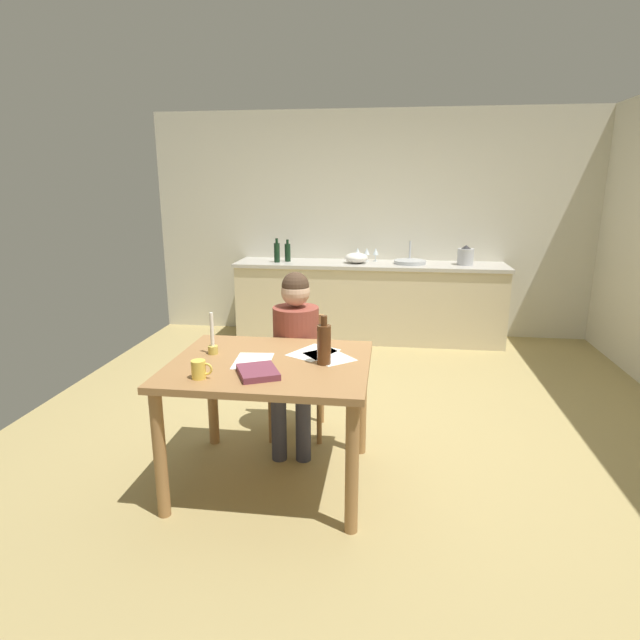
# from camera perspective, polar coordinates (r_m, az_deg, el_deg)

# --- Properties ---
(ground_plane) EXTENTS (5.20, 5.20, 0.04)m
(ground_plane) POSITION_cam_1_polar(r_m,az_deg,el_deg) (4.13, 3.81, -11.15)
(ground_plane) COLOR tan
(wall_back) EXTENTS (5.20, 0.12, 2.60)m
(wall_back) POSITION_cam_1_polar(r_m,az_deg,el_deg) (6.33, 5.67, 10.28)
(wall_back) COLOR beige
(wall_back) RESTS_ON ground
(kitchen_counter) EXTENTS (3.07, 0.64, 0.90)m
(kitchen_counter) POSITION_cam_1_polar(r_m,az_deg,el_deg) (6.10, 5.35, 2.06)
(kitchen_counter) COLOR beige
(kitchen_counter) RESTS_ON ground
(dining_table) EXTENTS (1.15, 0.97, 0.77)m
(dining_table) POSITION_cam_1_polar(r_m,az_deg,el_deg) (3.09, -5.45, -6.54)
(dining_table) COLOR #9E7042
(dining_table) RESTS_ON ground
(chair_at_table) EXTENTS (0.43, 0.43, 0.85)m
(chair_at_table) POSITION_cam_1_polar(r_m,az_deg,el_deg) (3.82, -2.44, -5.32)
(chair_at_table) COLOR #9E7042
(chair_at_table) RESTS_ON ground
(person_seated) EXTENTS (0.35, 0.61, 1.19)m
(person_seated) POSITION_cam_1_polar(r_m,az_deg,el_deg) (3.61, -2.73, -3.03)
(person_seated) COLOR brown
(person_seated) RESTS_ON ground
(coffee_mug) EXTENTS (0.12, 0.08, 0.10)m
(coffee_mug) POSITION_cam_1_polar(r_m,az_deg,el_deg) (2.84, -13.06, -5.28)
(coffee_mug) COLOR #F2CC4C
(coffee_mug) RESTS_ON dining_table
(candlestick) EXTENTS (0.06, 0.06, 0.26)m
(candlestick) POSITION_cam_1_polar(r_m,az_deg,el_deg) (3.22, -11.66, -2.43)
(candlestick) COLOR gold
(candlestick) RESTS_ON dining_table
(book_magazine) EXTENTS (0.29, 0.31, 0.03)m
(book_magazine) POSITION_cam_1_polar(r_m,az_deg,el_deg) (2.85, -6.80, -5.67)
(book_magazine) COLOR brown
(book_magazine) RESTS_ON dining_table
(paper_letter) EXTENTS (0.35, 0.36, 0.00)m
(paper_letter) POSITION_cam_1_polar(r_m,az_deg,el_deg) (3.12, 1.02, -4.03)
(paper_letter) COLOR white
(paper_letter) RESTS_ON dining_table
(paper_bill) EXTENTS (0.23, 0.31, 0.00)m
(paper_bill) POSITION_cam_1_polar(r_m,az_deg,el_deg) (3.07, -7.34, -4.46)
(paper_bill) COLOR white
(paper_bill) RESTS_ON dining_table
(paper_envelope) EXTENTS (0.33, 0.36, 0.00)m
(paper_envelope) POSITION_cam_1_polar(r_m,az_deg,el_deg) (3.20, -0.75, -3.57)
(paper_envelope) COLOR white
(paper_envelope) RESTS_ON dining_table
(wine_bottle_on_table) EXTENTS (0.08, 0.08, 0.29)m
(wine_bottle_on_table) POSITION_cam_1_polar(r_m,az_deg,el_deg) (2.96, 0.44, -2.60)
(wine_bottle_on_table) COLOR #593319
(wine_bottle_on_table) RESTS_ON dining_table
(sink_unit) EXTENTS (0.36, 0.36, 0.24)m
(sink_unit) POSITION_cam_1_polar(r_m,az_deg,el_deg) (6.02, 9.81, 6.30)
(sink_unit) COLOR #B2B7BC
(sink_unit) RESTS_ON kitchen_counter
(bottle_oil) EXTENTS (0.07, 0.07, 0.27)m
(bottle_oil) POSITION_cam_1_polar(r_m,az_deg,el_deg) (6.05, -4.73, 7.40)
(bottle_oil) COLOR black
(bottle_oil) RESTS_ON kitchen_counter
(bottle_vinegar) EXTENTS (0.07, 0.07, 0.25)m
(bottle_vinegar) POSITION_cam_1_polar(r_m,az_deg,el_deg) (6.11, -3.56, 7.41)
(bottle_vinegar) COLOR black
(bottle_vinegar) RESTS_ON kitchen_counter
(mixing_bowl) EXTENTS (0.26, 0.26, 0.12)m
(mixing_bowl) POSITION_cam_1_polar(r_m,az_deg,el_deg) (5.99, 3.99, 6.79)
(mixing_bowl) COLOR white
(mixing_bowl) RESTS_ON kitchen_counter
(stovetop_kettle) EXTENTS (0.18, 0.18, 0.22)m
(stovetop_kettle) POSITION_cam_1_polar(r_m,az_deg,el_deg) (6.06, 15.62, 6.75)
(stovetop_kettle) COLOR #B7BABF
(stovetop_kettle) RESTS_ON kitchen_counter
(wine_glass_near_sink) EXTENTS (0.07, 0.07, 0.15)m
(wine_glass_near_sink) POSITION_cam_1_polar(r_m,az_deg,el_deg) (6.15, 6.10, 7.41)
(wine_glass_near_sink) COLOR silver
(wine_glass_near_sink) RESTS_ON kitchen_counter
(wine_glass_by_kettle) EXTENTS (0.07, 0.07, 0.15)m
(wine_glass_by_kettle) POSITION_cam_1_polar(r_m,az_deg,el_deg) (6.15, 5.13, 7.44)
(wine_glass_by_kettle) COLOR silver
(wine_glass_by_kettle) RESTS_ON kitchen_counter
(wine_glass_back_left) EXTENTS (0.07, 0.07, 0.15)m
(wine_glass_back_left) POSITION_cam_1_polar(r_m,az_deg,el_deg) (6.16, 4.14, 7.47)
(wine_glass_back_left) COLOR silver
(wine_glass_back_left) RESTS_ON kitchen_counter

